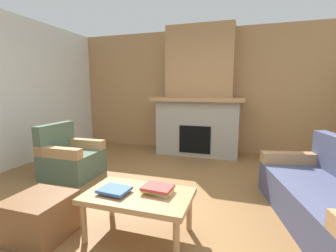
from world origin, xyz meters
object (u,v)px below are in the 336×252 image
at_px(fireplace, 199,100).
at_px(armchair, 70,158).
at_px(couch, 332,199).
at_px(ottoman, 40,217).
at_px(coffee_table, 138,199).

bearing_deg(fireplace, armchair, -130.05).
xyz_separation_m(couch, armchair, (-3.54, 0.36, 0.01)).
relative_size(armchair, ottoman, 1.63).
relative_size(armchair, coffee_table, 0.85).
bearing_deg(armchair, fireplace, 49.95).
xyz_separation_m(couch, ottoman, (-2.70, -1.06, -0.09)).
relative_size(fireplace, couch, 1.39).
bearing_deg(ottoman, coffee_table, 18.64).
distance_m(armchair, coffee_table, 2.06).
height_order(fireplace, ottoman, fireplace).
xyz_separation_m(fireplace, armchair, (-1.71, -2.03, -0.87)).
xyz_separation_m(fireplace, couch, (1.83, -2.39, -0.88)).
xyz_separation_m(armchair, ottoman, (0.84, -1.43, -0.09)).
height_order(fireplace, couch, fireplace).
bearing_deg(armchair, ottoman, -59.58).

